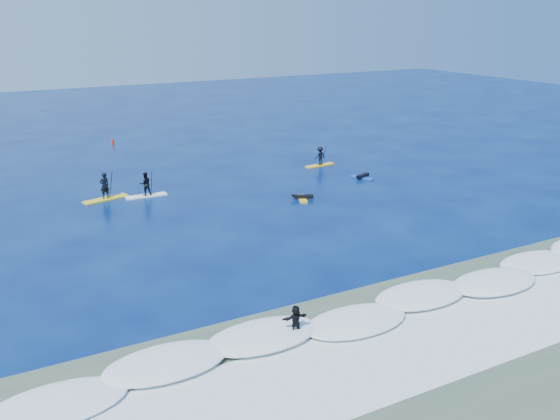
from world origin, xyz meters
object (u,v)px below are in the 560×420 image
marker_buoy (112,142)px  sup_paddler_left (105,190)px  sup_paddler_center (146,186)px  sup_paddler_right (320,157)px  wave_surfer (296,322)px  prone_paddler_far (362,177)px  prone_paddler_near (302,197)px

marker_buoy → sup_paddler_left: bearing=-106.1°
sup_paddler_left → marker_buoy: (5.23, 18.18, -0.40)m
sup_paddler_left → sup_paddler_center: size_ratio=1.13×
sup_paddler_right → marker_buoy: sup_paddler_right is taller
wave_surfer → marker_buoy: (3.41, 41.06, -0.44)m
sup_paddler_left → marker_buoy: size_ratio=4.75×
prone_paddler_far → marker_buoy: size_ratio=2.87×
sup_paddler_left → sup_paddler_center: sup_paddler_left is taller
prone_paddler_near → prone_paddler_far: prone_paddler_far is taller
sup_paddler_center → sup_paddler_right: 15.69m
sup_paddler_left → wave_surfer: size_ratio=1.83×
sup_paddler_right → prone_paddler_far: (0.68, -5.07, -0.60)m
sup_paddler_left → prone_paddler_near: size_ratio=1.68×
prone_paddler_near → wave_surfer: size_ratio=1.09×
wave_surfer → marker_buoy: bearing=90.2°
sup_paddler_left → sup_paddler_right: bearing=-10.3°
sup_paddler_center → sup_paddler_right: (15.60, 1.73, -0.02)m
sup_paddler_center → sup_paddler_left: bearing=169.2°
sup_paddler_left → prone_paddler_near: 13.65m
sup_paddler_right → prone_paddler_far: 5.15m
sup_paddler_right → marker_buoy: (-13.05, 17.07, -0.43)m
prone_paddler_near → sup_paddler_right: bearing=-15.6°
sup_paddler_center → prone_paddler_far: (16.27, -3.34, -0.62)m
sup_paddler_center → prone_paddler_far: sup_paddler_center is taller
sup_paddler_center → prone_paddler_far: size_ratio=1.47×
sup_paddler_right → wave_surfer: bearing=-131.3°
sup_paddler_center → prone_paddler_near: (9.28, -5.93, -0.62)m
prone_paddler_near → wave_surfer: bearing=172.1°
sup_paddler_right → sup_paddler_center: bearing=179.5°
sup_paddler_left → prone_paddler_far: bearing=-25.5°
sup_paddler_left → sup_paddler_center: 2.75m
prone_paddler_far → marker_buoy: 26.05m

